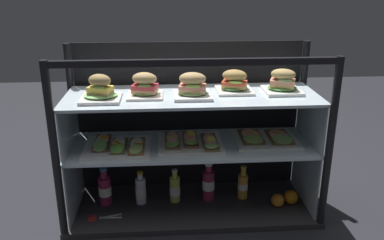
{
  "coord_description": "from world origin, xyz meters",
  "views": [
    {
      "loc": [
        -0.14,
        -2.01,
        1.26
      ],
      "look_at": [
        0.0,
        0.0,
        0.54
      ],
      "focal_mm": 38.26,
      "sensor_mm": 36.0,
      "label": 1
    }
  ],
  "objects_px": {
    "plated_roll_sandwich_far_left": "(145,87)",
    "juice_bottle_front_right_end": "(141,191)",
    "plated_roll_sandwich_mid_left": "(100,91)",
    "juice_bottle_back_center": "(208,184)",
    "plated_roll_sandwich_near_left_corner": "(283,83)",
    "juice_bottle_front_fourth": "(175,189)",
    "plated_roll_sandwich_far_right": "(192,87)",
    "juice_bottle_tucked_behind": "(105,190)",
    "plated_roll_sandwich_center": "(234,83)",
    "juice_bottle_back_left": "(243,185)",
    "orange_fruit_near_left_post": "(278,200)",
    "open_sandwich_tray_center": "(190,141)",
    "open_sandwich_tray_far_right": "(118,146)",
    "orange_fruit_beside_bottles": "(291,197)",
    "kitchen_scissors": "(97,218)",
    "open_sandwich_tray_far_left": "(265,138)"
  },
  "relations": [
    {
      "from": "plated_roll_sandwich_far_left",
      "to": "juice_bottle_front_right_end",
      "type": "bearing_deg",
      "value": 135.5
    },
    {
      "from": "plated_roll_sandwich_mid_left",
      "to": "juice_bottle_back_center",
      "type": "height_order",
      "value": "plated_roll_sandwich_mid_left"
    },
    {
      "from": "plated_roll_sandwich_mid_left",
      "to": "plated_roll_sandwich_near_left_corner",
      "type": "bearing_deg",
      "value": 4.63
    },
    {
      "from": "juice_bottle_front_fourth",
      "to": "plated_roll_sandwich_far_right",
      "type": "bearing_deg",
      "value": -41.89
    },
    {
      "from": "juice_bottle_tucked_behind",
      "to": "plated_roll_sandwich_center",
      "type": "bearing_deg",
      "value": 0.16
    },
    {
      "from": "plated_roll_sandwich_far_left",
      "to": "juice_bottle_back_left",
      "type": "relative_size",
      "value": 0.89
    },
    {
      "from": "orange_fruit_near_left_post",
      "to": "plated_roll_sandwich_center",
      "type": "bearing_deg",
      "value": 158.82
    },
    {
      "from": "open_sandwich_tray_center",
      "to": "juice_bottle_back_left",
      "type": "distance_m",
      "value": 0.44
    },
    {
      "from": "juice_bottle_back_left",
      "to": "plated_roll_sandwich_far_right",
      "type": "bearing_deg",
      "value": -162.73
    },
    {
      "from": "plated_roll_sandwich_center",
      "to": "open_sandwich_tray_center",
      "type": "relative_size",
      "value": 0.55
    },
    {
      "from": "open_sandwich_tray_far_right",
      "to": "juice_bottle_back_left",
      "type": "height_order",
      "value": "open_sandwich_tray_far_right"
    },
    {
      "from": "juice_bottle_back_center",
      "to": "orange_fruit_beside_bottles",
      "type": "bearing_deg",
      "value": -10.11
    },
    {
      "from": "open_sandwich_tray_center",
      "to": "juice_bottle_front_fourth",
      "type": "relative_size",
      "value": 1.73
    },
    {
      "from": "orange_fruit_beside_bottles",
      "to": "plated_roll_sandwich_far_right",
      "type": "bearing_deg",
      "value": -179.02
    },
    {
      "from": "open_sandwich_tray_center",
      "to": "kitchen_scissors",
      "type": "distance_m",
      "value": 0.64
    },
    {
      "from": "orange_fruit_near_left_post",
      "to": "juice_bottle_back_center",
      "type": "bearing_deg",
      "value": 164.07
    },
    {
      "from": "juice_bottle_back_center",
      "to": "plated_roll_sandwich_center",
      "type": "bearing_deg",
      "value": -4.84
    },
    {
      "from": "plated_roll_sandwich_center",
      "to": "open_sandwich_tray_far_left",
      "type": "bearing_deg",
      "value": -6.53
    },
    {
      "from": "plated_roll_sandwich_far_left",
      "to": "plated_roll_sandwich_center",
      "type": "xyz_separation_m",
      "value": [
        0.46,
        0.05,
        -0.0
      ]
    },
    {
      "from": "juice_bottle_back_left",
      "to": "plated_roll_sandwich_mid_left",
      "type": "bearing_deg",
      "value": -171.27
    },
    {
      "from": "plated_roll_sandwich_far_right",
      "to": "plated_roll_sandwich_center",
      "type": "distance_m",
      "value": 0.24
    },
    {
      "from": "plated_roll_sandwich_near_left_corner",
      "to": "open_sandwich_tray_far_right",
      "type": "bearing_deg",
      "value": -176.3
    },
    {
      "from": "juice_bottle_tucked_behind",
      "to": "juice_bottle_back_center",
      "type": "distance_m",
      "value": 0.58
    },
    {
      "from": "juice_bottle_front_fourth",
      "to": "open_sandwich_tray_center",
      "type": "bearing_deg",
      "value": -29.74
    },
    {
      "from": "juice_bottle_back_center",
      "to": "juice_bottle_front_fourth",
      "type": "bearing_deg",
      "value": -177.03
    },
    {
      "from": "plated_roll_sandwich_far_right",
      "to": "plated_roll_sandwich_far_left",
      "type": "bearing_deg",
      "value": 173.43
    },
    {
      "from": "juice_bottle_tucked_behind",
      "to": "juice_bottle_front_right_end",
      "type": "relative_size",
      "value": 1.16
    },
    {
      "from": "open_sandwich_tray_far_right",
      "to": "juice_bottle_front_fourth",
      "type": "bearing_deg",
      "value": 16.01
    },
    {
      "from": "open_sandwich_tray_far_left",
      "to": "juice_bottle_tucked_behind",
      "type": "distance_m",
      "value": 0.93
    },
    {
      "from": "plated_roll_sandwich_far_right",
      "to": "open_sandwich_tray_far_left",
      "type": "bearing_deg",
      "value": 8.52
    },
    {
      "from": "plated_roll_sandwich_near_left_corner",
      "to": "juice_bottle_front_right_end",
      "type": "height_order",
      "value": "plated_roll_sandwich_near_left_corner"
    },
    {
      "from": "open_sandwich_tray_far_left",
      "to": "juice_bottle_front_fourth",
      "type": "height_order",
      "value": "open_sandwich_tray_far_left"
    },
    {
      "from": "plated_roll_sandwich_mid_left",
      "to": "juice_bottle_front_right_end",
      "type": "bearing_deg",
      "value": 30.1
    },
    {
      "from": "juice_bottle_tucked_behind",
      "to": "juice_bottle_front_right_end",
      "type": "bearing_deg",
      "value": -1.26
    },
    {
      "from": "juice_bottle_front_right_end",
      "to": "orange_fruit_beside_bottles",
      "type": "bearing_deg",
      "value": -4.39
    },
    {
      "from": "juice_bottle_front_right_end",
      "to": "plated_roll_sandwich_far_right",
      "type": "bearing_deg",
      "value": -14.71
    },
    {
      "from": "orange_fruit_near_left_post",
      "to": "juice_bottle_front_fourth",
      "type": "bearing_deg",
      "value": 170.26
    },
    {
      "from": "orange_fruit_near_left_post",
      "to": "juice_bottle_tucked_behind",
      "type": "bearing_deg",
      "value": 174.36
    },
    {
      "from": "open_sandwich_tray_far_right",
      "to": "open_sandwich_tray_center",
      "type": "height_order",
      "value": "open_sandwich_tray_far_right"
    },
    {
      "from": "plated_roll_sandwich_near_left_corner",
      "to": "juice_bottle_front_right_end",
      "type": "xyz_separation_m",
      "value": [
        -0.76,
        0.02,
        -0.61
      ]
    },
    {
      "from": "orange_fruit_beside_bottles",
      "to": "kitchen_scissors",
      "type": "xyz_separation_m",
      "value": [
        -1.07,
        -0.08,
        -0.04
      ]
    },
    {
      "from": "plated_roll_sandwich_mid_left",
      "to": "plated_roll_sandwich_center",
      "type": "height_order",
      "value": "plated_roll_sandwich_mid_left"
    },
    {
      "from": "open_sandwich_tray_center",
      "to": "juice_bottle_front_right_end",
      "type": "relative_size",
      "value": 1.76
    },
    {
      "from": "plated_roll_sandwich_center",
      "to": "orange_fruit_near_left_post",
      "type": "bearing_deg",
      "value": -21.18
    },
    {
      "from": "plated_roll_sandwich_far_right",
      "to": "orange_fruit_near_left_post",
      "type": "height_order",
      "value": "plated_roll_sandwich_far_right"
    },
    {
      "from": "juice_bottle_tucked_behind",
      "to": "juice_bottle_back_center",
      "type": "bearing_deg",
      "value": 1.26
    },
    {
      "from": "open_sandwich_tray_far_left",
      "to": "juice_bottle_front_right_end",
      "type": "bearing_deg",
      "value": 178.85
    },
    {
      "from": "plated_roll_sandwich_far_right",
      "to": "orange_fruit_near_left_post",
      "type": "bearing_deg",
      "value": -1.94
    },
    {
      "from": "juice_bottle_back_center",
      "to": "juice_bottle_back_left",
      "type": "distance_m",
      "value": 0.2
    },
    {
      "from": "plated_roll_sandwich_mid_left",
      "to": "juice_bottle_front_fourth",
      "type": "bearing_deg",
      "value": 16.09
    }
  ]
}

